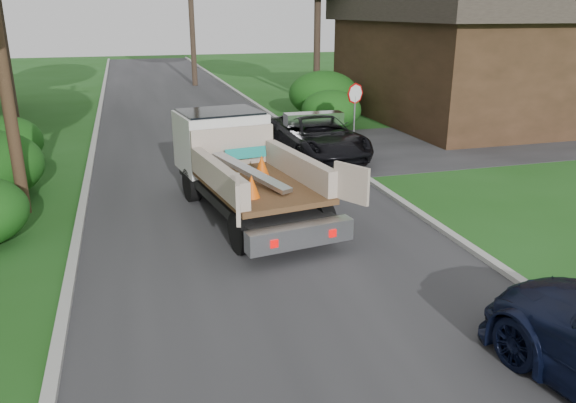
{
  "coord_description": "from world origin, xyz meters",
  "views": [
    {
      "loc": [
        -2.78,
        -9.89,
        4.9
      ],
      "look_at": [
        0.25,
        0.58,
        1.2
      ],
      "focal_mm": 35.0,
      "sensor_mm": 36.0,
      "label": 1
    }
  ],
  "objects_px": {
    "flatbed_truck": "(235,159)",
    "black_pickup": "(317,136)",
    "house_right": "(469,50)",
    "stop_sign": "(355,103)"
  },
  "relations": [
    {
      "from": "stop_sign",
      "to": "house_right",
      "type": "distance_m",
      "value": 9.37
    },
    {
      "from": "house_right",
      "to": "flatbed_truck",
      "type": "bearing_deg",
      "value": -142.99
    },
    {
      "from": "flatbed_truck",
      "to": "black_pickup",
      "type": "height_order",
      "value": "flatbed_truck"
    },
    {
      "from": "stop_sign",
      "to": "house_right",
      "type": "xyz_separation_m",
      "value": [
        7.8,
        5.0,
        1.38
      ]
    },
    {
      "from": "stop_sign",
      "to": "flatbed_truck",
      "type": "distance_m",
      "value": 7.31
    },
    {
      "from": "house_right",
      "to": "flatbed_truck",
      "type": "relative_size",
      "value": 1.99
    },
    {
      "from": "stop_sign",
      "to": "house_right",
      "type": "relative_size",
      "value": 0.19
    },
    {
      "from": "stop_sign",
      "to": "flatbed_truck",
      "type": "bearing_deg",
      "value": -137.46
    },
    {
      "from": "house_right",
      "to": "black_pickup",
      "type": "relative_size",
      "value": 2.45
    },
    {
      "from": "stop_sign",
      "to": "house_right",
      "type": "bearing_deg",
      "value": 32.66
    }
  ]
}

